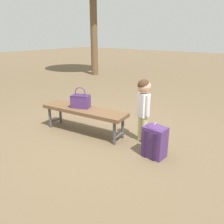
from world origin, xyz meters
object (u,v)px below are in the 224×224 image
object	(u,v)px
park_bench	(84,112)
backpack_large	(155,140)
handbag	(81,101)
child_standing	(143,101)

from	to	relation	value
park_bench	backpack_large	world-z (taller)	backpack_large
handbag	child_standing	world-z (taller)	child_standing
handbag	child_standing	distance (m)	1.14
handbag	child_standing	xyz separation A→B (m)	(1.09, 0.30, 0.12)
child_standing	backpack_large	distance (m)	0.66
park_bench	handbag	xyz separation A→B (m)	(-0.09, 0.02, 0.18)
handbag	backpack_large	world-z (taller)	handbag
park_bench	child_standing	distance (m)	1.09
park_bench	backpack_large	xyz separation A→B (m)	(1.39, 0.01, -0.13)
child_standing	backpack_large	world-z (taller)	child_standing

